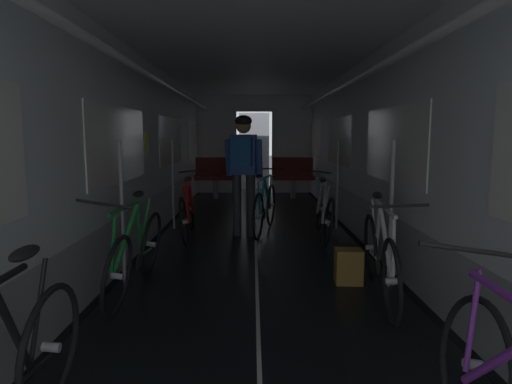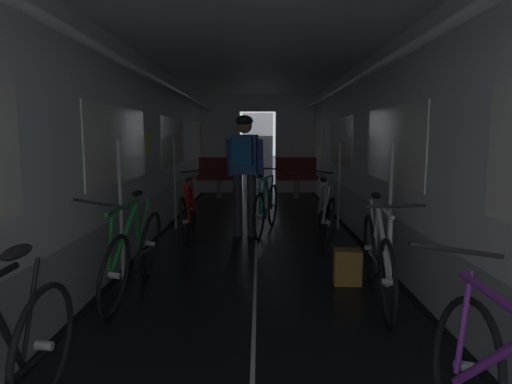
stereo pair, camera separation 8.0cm
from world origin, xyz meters
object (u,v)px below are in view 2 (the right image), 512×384
(bench_seat_far_left, at_px, (219,174))
(bicycle_white, at_px, (378,257))
(backpack_on_floor, at_px, (347,267))
(bicycle_green, at_px, (134,252))
(person_cyclist_aisle, at_px, (244,162))
(bicycle_teal_in_aisle, at_px, (266,207))
(bicycle_silver, at_px, (325,212))
(bench_seat_far_right, at_px, (296,174))
(bicycle_red, at_px, (189,211))

(bench_seat_far_left, relative_size, bicycle_white, 0.58)
(backpack_on_floor, bearing_deg, bicycle_green, -173.14)
(bench_seat_far_left, xyz_separation_m, backpack_on_floor, (1.80, -5.89, -0.40))
(person_cyclist_aisle, height_order, bicycle_teal_in_aisle, person_cyclist_aisle)
(bicycle_green, relative_size, person_cyclist_aisle, 0.98)
(person_cyclist_aisle, relative_size, backpack_on_floor, 5.09)
(bicycle_white, distance_m, backpack_on_floor, 0.48)
(bicycle_silver, height_order, bicycle_white, bicycle_silver)
(bench_seat_far_left, height_order, bicycle_teal_in_aisle, bench_seat_far_left)
(bench_seat_far_right, relative_size, person_cyclist_aisle, 0.57)
(backpack_on_floor, bearing_deg, bench_seat_far_left, 107.01)
(bench_seat_far_right, xyz_separation_m, bicycle_green, (-2.01, -6.14, -0.19))
(bench_seat_far_left, bearing_deg, person_cyclist_aisle, -79.38)
(bicycle_silver, bearing_deg, bicycle_green, -134.55)
(bicycle_red, bearing_deg, person_cyclist_aisle, 6.40)
(bench_seat_far_right, distance_m, bicycle_red, 4.40)
(bench_seat_far_right, distance_m, bicycle_teal_in_aisle, 3.71)
(bench_seat_far_right, height_order, bicycle_teal_in_aisle, bench_seat_far_right)
(bicycle_silver, distance_m, backpack_on_floor, 1.88)
(bicycle_white, bearing_deg, bench_seat_far_left, 107.54)
(bicycle_green, relative_size, backpack_on_floor, 4.98)
(person_cyclist_aisle, distance_m, bicycle_teal_in_aisle, 0.80)
(bicycle_white, bearing_deg, person_cyclist_aisle, 117.73)
(bench_seat_far_left, height_order, bicycle_silver, bicycle_silver)
(bench_seat_far_right, relative_size, bicycle_silver, 0.58)
(bench_seat_far_right, relative_size, bicycle_white, 0.58)
(bicycle_red, distance_m, bicycle_teal_in_aisle, 1.16)
(bicycle_green, distance_m, bicycle_red, 2.16)
(bicycle_white, relative_size, bicycle_teal_in_aisle, 1.02)
(bicycle_silver, height_order, bicycle_teal_in_aisle, bicycle_silver)
(bicycle_green, bearing_deg, bicycle_white, -3.92)
(bicycle_teal_in_aisle, bearing_deg, bicycle_white, -70.49)
(bench_seat_far_right, bearing_deg, bicycle_teal_in_aisle, -101.75)
(person_cyclist_aisle, bearing_deg, bicycle_white, -62.27)
(bicycle_white, bearing_deg, bicycle_green, 176.08)
(bicycle_green, distance_m, bicycle_white, 2.20)
(bicycle_red, distance_m, backpack_on_floor, 2.68)
(bench_seat_far_left, distance_m, bicycle_teal_in_aisle, 3.78)
(bicycle_white, bearing_deg, bicycle_teal_in_aisle, 109.51)
(bicycle_red, bearing_deg, bicycle_silver, -1.24)
(backpack_on_floor, bearing_deg, person_cyclist_aisle, 118.21)
(bicycle_white, relative_size, backpack_on_floor, 4.96)
(bicycle_red, bearing_deg, bicycle_teal_in_aisle, 17.84)
(bicycle_silver, bearing_deg, bench_seat_far_right, 90.98)
(bicycle_silver, xyz_separation_m, bicycle_green, (-2.08, -2.11, -0.00))
(bicycle_white, height_order, bicycle_teal_in_aisle, bicycle_white)
(bicycle_silver, xyz_separation_m, backpack_on_floor, (-0.07, -1.87, -0.21))
(bench_seat_far_left, bearing_deg, bicycle_teal_in_aisle, -73.93)
(bicycle_green, bearing_deg, bicycle_teal_in_aisle, 63.43)
(bicycle_white, bearing_deg, bicycle_red, 131.61)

